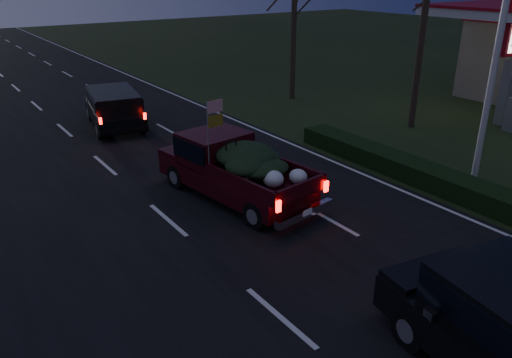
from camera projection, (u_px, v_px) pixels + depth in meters
ground at (280, 318)px, 9.75m from camera, size 120.00×120.00×0.00m
road_asphalt at (280, 317)px, 9.75m from camera, size 14.00×120.00×0.02m
hedge_row at (416, 171)px, 16.01m from camera, size 1.00×10.00×0.60m
light_pole at (506, 0)px, 14.15m from camera, size 0.50×0.90×9.16m
pickup_truck at (234, 165)px, 14.54m from camera, size 2.65×5.40×2.72m
lead_suv at (114, 105)px, 21.14m from camera, size 2.72×4.82×1.31m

